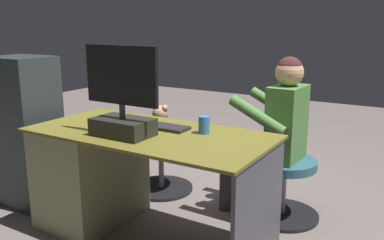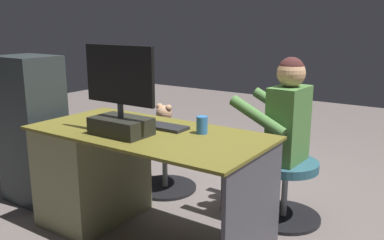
% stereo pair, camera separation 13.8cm
% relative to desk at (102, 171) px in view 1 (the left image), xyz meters
% --- Properties ---
extents(ground_plane, '(10.00, 10.00, 0.00)m').
position_rel_desk_xyz_m(ground_plane, '(-0.42, -0.37, -0.38)').
color(ground_plane, '#6A605C').
extents(desk, '(1.54, 0.75, 0.72)m').
position_rel_desk_xyz_m(desk, '(0.00, 0.00, 0.00)').
color(desk, brown).
rests_on(desk, ground_plane).
extents(monitor, '(0.52, 0.23, 0.54)m').
position_rel_desk_xyz_m(monitor, '(-0.34, 0.15, 0.51)').
color(monitor, '#26261F').
rests_on(monitor, desk).
extents(keyboard, '(0.42, 0.14, 0.02)m').
position_rel_desk_xyz_m(keyboard, '(-0.41, -0.12, 0.35)').
color(keyboard, '#242427').
rests_on(keyboard, desk).
extents(computer_mouse, '(0.06, 0.10, 0.04)m').
position_rel_desk_xyz_m(computer_mouse, '(-0.11, -0.10, 0.36)').
color(computer_mouse, '#28242A').
rests_on(computer_mouse, desk).
extents(cup, '(0.07, 0.07, 0.11)m').
position_rel_desk_xyz_m(cup, '(-0.73, -0.15, 0.39)').
color(cup, '#3372BF').
rests_on(cup, desk).
extents(tv_remote, '(0.05, 0.15, 0.02)m').
position_rel_desk_xyz_m(tv_remote, '(-0.14, 0.10, 0.35)').
color(tv_remote, black).
rests_on(tv_remote, desk).
extents(office_chair_teddy, '(0.53, 0.53, 0.44)m').
position_rel_desk_xyz_m(office_chair_teddy, '(-0.02, -0.68, -0.12)').
color(office_chair_teddy, black).
rests_on(office_chair_teddy, ground_plane).
extents(teddy_bear, '(0.21, 0.21, 0.30)m').
position_rel_desk_xyz_m(teddy_bear, '(-0.02, -0.70, 0.19)').
color(teddy_bear, tan).
rests_on(teddy_bear, office_chair_teddy).
extents(visitor_chair, '(0.53, 0.53, 0.44)m').
position_rel_desk_xyz_m(visitor_chair, '(-1.06, -0.73, -0.12)').
color(visitor_chair, black).
rests_on(visitor_chair, ground_plane).
extents(person, '(0.57, 0.49, 1.16)m').
position_rel_desk_xyz_m(person, '(-0.97, -0.73, 0.30)').
color(person, '#4C7C3D').
rests_on(person, ground_plane).
extents(equipment_rack, '(0.44, 0.36, 1.14)m').
position_rel_desk_xyz_m(equipment_rack, '(0.71, 0.05, 0.19)').
color(equipment_rack, '#293132').
rests_on(equipment_rack, ground_plane).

